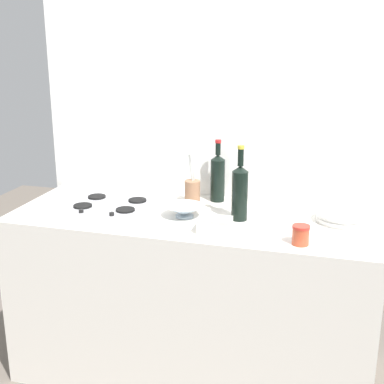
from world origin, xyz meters
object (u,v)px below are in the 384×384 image
wine_bottle_mid_left (240,191)px  mixing_bowl (184,210)px  stovetop_hob (111,206)px  butter_dish (215,225)px  plate_stack (344,217)px  utensil_crock (192,191)px  condiment_jar_front (301,235)px  wine_bottle_leftmost (218,177)px

wine_bottle_mid_left → mixing_bowl: 0.29m
stovetop_hob → butter_dish: butter_dish is taller
stovetop_hob → wine_bottle_mid_left: wine_bottle_mid_left is taller
butter_dish → plate_stack: bearing=28.4°
wine_bottle_mid_left → utensil_crock: bearing=145.1°
plate_stack → butter_dish: 0.64m
wine_bottle_mid_left → mixing_bowl: size_ratio=1.87×
stovetop_hob → condiment_jar_front: (0.98, -0.23, 0.03)m
wine_bottle_leftmost → stovetop_hob: bearing=-150.8°
butter_dish → utensil_crock: utensil_crock is taller
butter_dish → condiment_jar_front: (0.39, -0.04, 0.01)m
condiment_jar_front → utensil_crock: bearing=143.6°
wine_bottle_mid_left → condiment_jar_front: bearing=-37.7°
wine_bottle_leftmost → butter_dish: size_ratio=2.24×
mixing_bowl → condiment_jar_front: size_ratio=2.28×
mixing_bowl → utensil_crock: size_ratio=0.75×
wine_bottle_leftmost → utensil_crock: 0.15m
wine_bottle_mid_left → condiment_jar_front: 0.41m
plate_stack → wine_bottle_leftmost: (-0.66, 0.16, 0.11)m
plate_stack → butter_dish: butter_dish is taller
plate_stack → mixing_bowl: 0.77m
wine_bottle_leftmost → mixing_bowl: (-0.10, -0.30, -0.10)m
plate_stack → utensil_crock: 0.79m
wine_bottle_mid_left → mixing_bowl: (-0.27, -0.04, -0.11)m
wine_bottle_mid_left → condiment_jar_front: wine_bottle_mid_left is taller
wine_bottle_leftmost → utensil_crock: size_ratio=1.27×
wine_bottle_leftmost → butter_dish: 0.49m
wine_bottle_leftmost → butter_dish: bearing=-78.3°
utensil_crock → condiment_jar_front: size_ratio=3.06×
wine_bottle_mid_left → plate_stack: bearing=12.2°
condiment_jar_front → plate_stack: bearing=63.2°
wine_bottle_mid_left → utensil_crock: wine_bottle_mid_left is taller
wine_bottle_leftmost → condiment_jar_front: wine_bottle_leftmost is taller
condiment_jar_front → wine_bottle_mid_left: bearing=142.3°
wine_bottle_mid_left → utensil_crock: 0.37m
plate_stack → condiment_jar_front: (-0.18, -0.35, 0.02)m
stovetop_hob → wine_bottle_leftmost: (0.50, 0.28, 0.12)m
butter_dish → utensil_crock: bearing=118.5°
wine_bottle_mid_left → wine_bottle_leftmost: bearing=122.5°
stovetop_hob → wine_bottle_mid_left: size_ratio=1.27×
stovetop_hob → mixing_bowl: mixing_bowl is taller
butter_dish → condiment_jar_front: condiment_jar_front is taller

